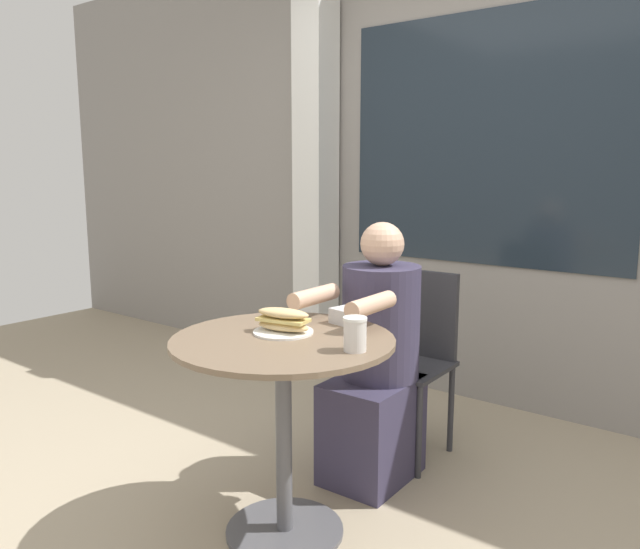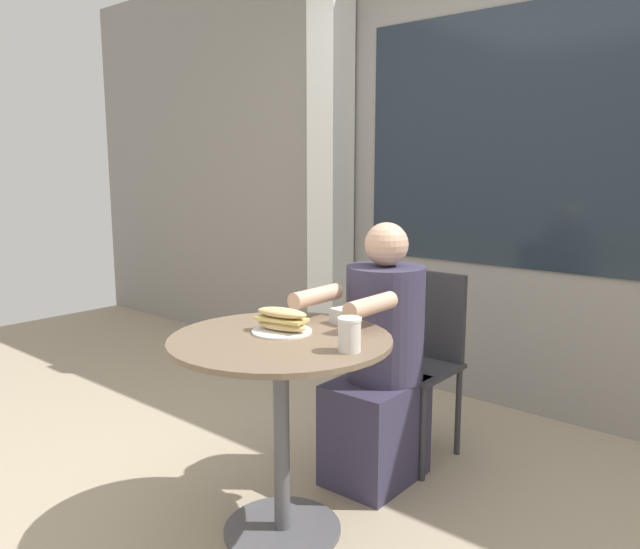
{
  "view_description": "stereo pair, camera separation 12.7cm",
  "coord_description": "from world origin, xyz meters",
  "px_view_note": "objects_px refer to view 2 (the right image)",
  "views": [
    {
      "loc": [
        1.42,
        -1.62,
        1.36
      ],
      "look_at": [
        0.0,
        0.22,
        0.96
      ],
      "focal_mm": 35.0,
      "sensor_mm": 36.0,
      "label": 1
    },
    {
      "loc": [
        1.52,
        -1.54,
        1.36
      ],
      "look_at": [
        0.0,
        0.22,
        0.96
      ],
      "focal_mm": 35.0,
      "sensor_mm": 36.0,
      "label": 2
    }
  ],
  "objects_px": {
    "diner_chair": "(422,346)",
    "seated_diner": "(379,371)",
    "cafe_table": "(281,390)",
    "sandwich_on_plate": "(282,322)",
    "drink_cup": "(350,334)"
  },
  "relations": [
    {
      "from": "diner_chair",
      "to": "sandwich_on_plate",
      "type": "distance_m",
      "value": 0.93
    },
    {
      "from": "seated_diner",
      "to": "cafe_table",
      "type": "bearing_deg",
      "value": 86.29
    },
    {
      "from": "cafe_table",
      "to": "sandwich_on_plate",
      "type": "relative_size",
      "value": 3.62
    },
    {
      "from": "cafe_table",
      "to": "drink_cup",
      "type": "relative_size",
      "value": 7.03
    },
    {
      "from": "sandwich_on_plate",
      "to": "drink_cup",
      "type": "height_order",
      "value": "drink_cup"
    },
    {
      "from": "seated_diner",
      "to": "drink_cup",
      "type": "xyz_separation_m",
      "value": [
        0.27,
        -0.56,
        0.33
      ]
    },
    {
      "from": "diner_chair",
      "to": "cafe_table",
      "type": "bearing_deg",
      "value": 87.34
    },
    {
      "from": "sandwich_on_plate",
      "to": "diner_chair",
      "type": "bearing_deg",
      "value": 85.95
    },
    {
      "from": "diner_chair",
      "to": "seated_diner",
      "type": "xyz_separation_m",
      "value": [
        0.0,
        -0.35,
        -0.03
      ]
    },
    {
      "from": "seated_diner",
      "to": "sandwich_on_plate",
      "type": "relative_size",
      "value": 5.09
    },
    {
      "from": "sandwich_on_plate",
      "to": "drink_cup",
      "type": "xyz_separation_m",
      "value": [
        0.34,
        -0.03,
        0.02
      ]
    },
    {
      "from": "diner_chair",
      "to": "seated_diner",
      "type": "bearing_deg",
      "value": 89.1
    },
    {
      "from": "diner_chair",
      "to": "drink_cup",
      "type": "distance_m",
      "value": 0.99
    },
    {
      "from": "cafe_table",
      "to": "seated_diner",
      "type": "height_order",
      "value": "seated_diner"
    },
    {
      "from": "drink_cup",
      "to": "diner_chair",
      "type": "bearing_deg",
      "value": 106.84
    }
  ]
}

